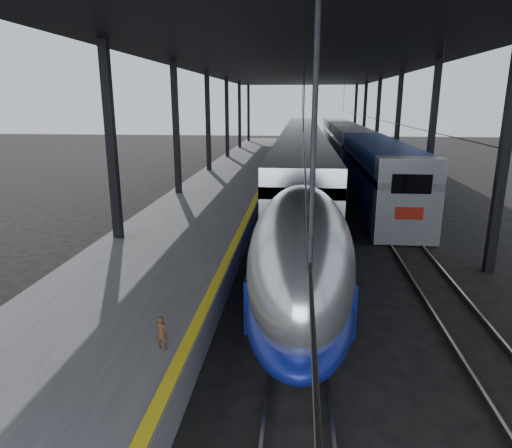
# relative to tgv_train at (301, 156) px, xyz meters

# --- Properties ---
(ground) EXTENTS (160.00, 160.00, 0.00)m
(ground) POSITION_rel_tgv_train_xyz_m (-2.00, -26.81, -2.08)
(ground) COLOR black
(ground) RESTS_ON ground
(platform) EXTENTS (6.00, 80.00, 1.00)m
(platform) POSITION_rel_tgv_train_xyz_m (-5.50, -6.81, -1.58)
(platform) COLOR #4C4C4F
(platform) RESTS_ON ground
(yellow_strip) EXTENTS (0.30, 80.00, 0.01)m
(yellow_strip) POSITION_rel_tgv_train_xyz_m (-2.70, -6.81, -1.08)
(yellow_strip) COLOR yellow
(yellow_strip) RESTS_ON platform
(rails) EXTENTS (6.52, 80.00, 0.16)m
(rails) POSITION_rel_tgv_train_xyz_m (2.50, -6.81, -2.00)
(rails) COLOR slate
(rails) RESTS_ON ground
(canopy) EXTENTS (18.00, 75.00, 9.47)m
(canopy) POSITION_rel_tgv_train_xyz_m (-0.10, -6.81, 7.03)
(canopy) COLOR black
(canopy) RESTS_ON ground
(tgv_train) EXTENTS (3.11, 65.20, 4.46)m
(tgv_train) POSITION_rel_tgv_train_xyz_m (0.00, 0.00, 0.00)
(tgv_train) COLOR silver
(tgv_train) RESTS_ON ground
(second_train) EXTENTS (3.02, 56.05, 4.16)m
(second_train) POSITION_rel_tgv_train_xyz_m (5.00, 8.44, 0.02)
(second_train) COLOR navy
(second_train) RESTS_ON ground
(child) EXTENTS (0.34, 0.26, 0.84)m
(child) POSITION_rel_tgv_train_xyz_m (-3.22, -30.61, -0.66)
(child) COLOR #452A17
(child) RESTS_ON platform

